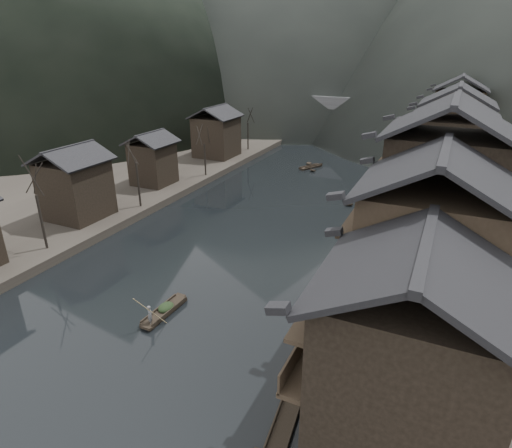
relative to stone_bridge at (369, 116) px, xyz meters
The scene contains 12 objects.
water 72.18m from the stone_bridge, 90.00° to the right, with size 300.00×300.00×0.00m, color black.
left_bank 47.64m from the stone_bridge, 137.56° to the right, with size 40.00×200.00×1.20m, color #2D2823.
stilt_houses 55.55m from the stone_bridge, 71.82° to the right, with size 9.00×67.60×16.73m.
left_houses 55.79m from the stone_bridge, 111.56° to the right, with size 8.10×53.20×8.73m.
bare_trees 56.53m from the stone_bridge, 107.51° to the right, with size 3.94×61.72×7.88m.
moored_sampans 54.30m from the stone_bridge, 77.45° to the right, with size 2.45×55.73×0.47m.
midriver_boats 34.66m from the stone_bridge, 86.49° to the right, with size 14.85×18.32×0.44m.
stone_bridge is the anchor object (origin of this frame).
hero_sampan 72.95m from the stone_bridge, 90.63° to the right, with size 1.23×5.09×0.44m.
cargo_heap 72.68m from the stone_bridge, 90.64° to the right, with size 1.11×1.46×0.67m, color black.
boatman 74.66m from the stone_bridge, 90.57° to the right, with size 0.58×0.38×1.59m, color slate.
bamboo_pole 74.57m from the stone_bridge, 90.41° to the right, with size 0.06×0.06×3.93m, color #8C7A51.
Camera 1 is at (17.58, -23.26, 19.58)m, focal length 30.00 mm.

